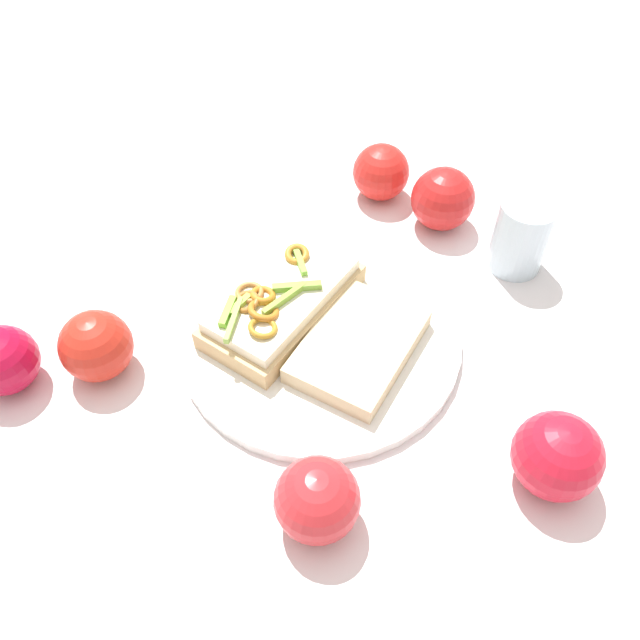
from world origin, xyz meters
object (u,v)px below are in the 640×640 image
at_px(bread_slice_side, 359,346).
at_px(apple_0, 2,360).
at_px(apple_3, 96,346).
at_px(apple_5, 443,199).
at_px(apple_1, 557,456).
at_px(plate, 320,336).
at_px(apple_2, 381,172).
at_px(sandwich, 282,301).
at_px(drinking_glass, 521,236).
at_px(apple_4, 317,500).

relative_size(bread_slice_side, apple_0, 2.04).
height_order(apple_3, apple_5, apple_5).
height_order(apple_0, apple_1, apple_1).
bearing_deg(apple_1, plate, 67.52).
bearing_deg(apple_2, apple_5, -112.89).
height_order(sandwich, apple_1, apple_1).
bearing_deg(plate, drinking_glass, -47.62).
height_order(apple_1, apple_4, apple_1).
relative_size(plate, apple_3, 4.11).
distance_m(plate, drinking_glass, 0.27).
xyz_separation_m(bread_slice_side, apple_2, (0.28, 0.04, 0.01)).
height_order(apple_1, drinking_glass, drinking_glass).
distance_m(bread_slice_side, apple_2, 0.28).
relative_size(plate, bread_slice_side, 2.09).
bearing_deg(apple_3, bread_slice_side, -72.27).
distance_m(apple_1, apple_5, 0.36).
relative_size(plate, apple_5, 3.85).
relative_size(sandwich, drinking_glass, 2.31).
relative_size(apple_0, apple_4, 0.96).
height_order(bread_slice_side, drinking_glass, drinking_glass).
distance_m(plate, apple_3, 0.23).
relative_size(plate, apple_2, 4.13).
height_order(plate, apple_2, apple_2).
bearing_deg(drinking_glass, apple_1, -169.37).
distance_m(sandwich, apple_4, 0.24).
xyz_separation_m(apple_2, apple_5, (-0.04, -0.09, 0.00)).
bearing_deg(plate, apple_5, -22.93).
xyz_separation_m(sandwich, apple_4, (-0.21, -0.10, 0.00)).
distance_m(apple_1, apple_4, 0.22).
bearing_deg(drinking_glass, apple_5, 63.03).
bearing_deg(sandwich, apple_4, -135.80).
bearing_deg(apple_4, apple_3, 69.16).
distance_m(apple_3, drinking_glass, 0.49).
relative_size(apple_1, apple_4, 1.07).
xyz_separation_m(apple_0, apple_2, (0.40, -0.30, 0.00)).
relative_size(apple_1, apple_2, 1.09).
xyz_separation_m(apple_0, apple_5, (0.37, -0.39, 0.00)).
bearing_deg(bread_slice_side, apple_2, 21.63).
bearing_deg(drinking_glass, apple_0, 123.01).
bearing_deg(plate, apple_3, 115.03).
relative_size(apple_1, drinking_glass, 0.89).
bearing_deg(apple_2, apple_1, -147.07).
xyz_separation_m(plate, apple_2, (0.26, -0.01, 0.03)).
distance_m(apple_0, drinking_glass, 0.58).
bearing_deg(apple_5, plate, 157.07).
bearing_deg(apple_2, sandwich, 167.08).
bearing_deg(apple_1, apple_0, 93.88).
relative_size(apple_3, drinking_glass, 0.82).
xyz_separation_m(plate, apple_5, (0.23, -0.10, 0.03)).
distance_m(bread_slice_side, apple_5, 0.25).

